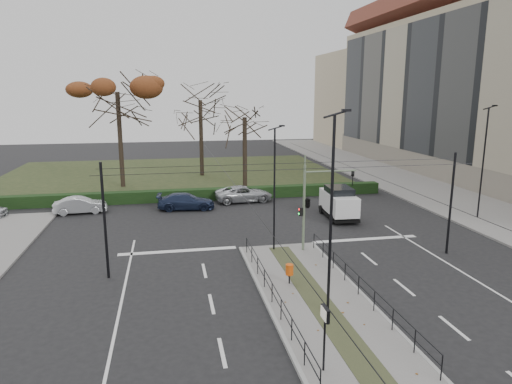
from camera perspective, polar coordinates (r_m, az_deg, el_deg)
ground at (r=23.80m, az=5.48°, el=-10.73°), size 140.00×140.00×0.00m
median_island at (r=21.60m, az=7.40°, el=-13.06°), size 4.40×15.00×0.14m
sidewalk_east at (r=50.25m, az=18.23°, el=1.08°), size 8.00×90.00×0.14m
park at (r=53.78m, az=-10.45°, el=2.18°), size 38.00×26.00×0.10m
hedge at (r=40.54m, az=-10.23°, el=-0.44°), size 38.00×1.00×1.00m
apartment_block at (r=56.56m, az=27.02°, el=12.09°), size 13.09×52.10×21.64m
median_railing at (r=21.14m, az=7.55°, el=-10.95°), size 4.14×13.24×0.92m
catenary at (r=24.19m, az=4.56°, el=-1.77°), size 20.00×34.00×6.00m
traffic_light at (r=26.79m, az=6.64°, el=-1.14°), size 3.48×1.95×5.08m
litter_bin at (r=22.59m, az=4.21°, el=-9.68°), size 0.38×0.38×0.98m
info_panel at (r=15.73m, az=8.60°, el=-15.67°), size 0.13×0.60×2.29m
streetlamp_median_near at (r=18.83m, az=9.43°, el=-2.66°), size 0.71×0.15×8.53m
streetlamp_median_far at (r=26.45m, az=2.35°, el=0.51°), size 0.62×0.13×7.37m
streetlamp_sidewalk at (r=37.44m, az=26.55°, el=3.43°), size 0.69×0.14×8.31m
parked_car_second at (r=38.41m, az=-21.11°, el=-1.55°), size 4.08×1.73×1.31m
parked_car_third at (r=37.48m, az=-8.74°, el=-1.16°), size 4.73×2.25×1.33m
parked_car_fourth at (r=39.74m, az=-1.51°, el=-0.22°), size 5.14×2.66×1.38m
white_van at (r=34.93m, az=10.30°, el=-1.22°), size 2.28×4.58×2.40m
rust_tree at (r=46.87m, az=-16.95°, el=11.88°), size 9.69×9.69×12.23m
bare_tree_center at (r=51.80m, az=-6.97°, el=10.65°), size 6.39×6.39×11.19m
bare_tree_near at (r=45.25m, az=-1.43°, el=8.67°), size 5.25×5.25×9.12m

